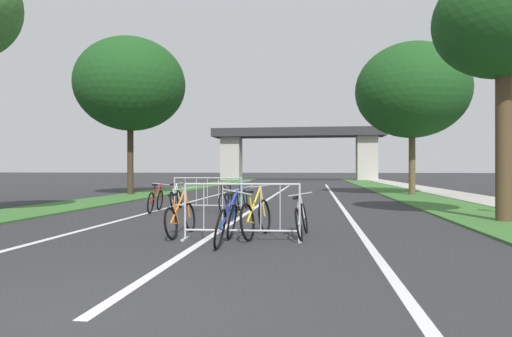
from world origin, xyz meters
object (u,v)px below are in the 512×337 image
tree_right_oak_mid (412,91)px  bicycle_white_2 (176,199)px  tree_right_oak_near (503,22)px  bicycle_yellow_4 (256,217)px  bicycle_black_5 (229,201)px  bicycle_blue_0 (227,223)px  bicycle_teal_6 (242,199)px  tree_left_maple_mid (130,85)px  bicycle_orange_3 (181,218)px  bicycle_red_1 (156,200)px  crowd_barrier_nearest (242,212)px  bicycle_silver_7 (301,219)px  crowd_barrier_second (207,195)px

tree_right_oak_mid → bicycle_white_2: size_ratio=4.69×
tree_right_oak_near → bicycle_yellow_4: size_ratio=3.68×
bicycle_white_2 → bicycle_black_5: 2.12m
bicycle_blue_0 → bicycle_black_5: 5.50m
bicycle_white_2 → bicycle_teal_6: bearing=-5.3°
tree_right_oak_mid → tree_left_maple_mid: bearing=-173.3°
bicycle_orange_3 → bicycle_yellow_4: 1.50m
bicycle_blue_0 → bicycle_black_5: (-1.03, 5.40, -0.02)m
tree_left_maple_mid → bicycle_blue_0: bearing=-60.3°
bicycle_orange_3 → bicycle_black_5: bearing=91.5°
tree_left_maple_mid → bicycle_black_5: (6.63, -8.05, -5.20)m
tree_right_oak_mid → bicycle_teal_6: tree_right_oak_mid is taller
bicycle_red_1 → bicycle_orange_3: bicycle_orange_3 is taller
tree_right_oak_near → crowd_barrier_nearest: size_ratio=2.90×
crowd_barrier_nearest → bicycle_yellow_4: bearing=63.0°
tree_right_oak_mid → bicycle_blue_0: size_ratio=4.49×
bicycle_blue_0 → tree_right_oak_mid: bearing=67.5°
bicycle_blue_0 → bicycle_silver_7: (1.25, 1.00, -0.03)m
tree_left_maple_mid → bicycle_black_5: tree_left_maple_mid is taller
tree_right_oak_mid → bicycle_black_5: bearing=-127.1°
bicycle_orange_3 → bicycle_silver_7: bicycle_orange_3 is taller
bicycle_orange_3 → bicycle_yellow_4: bearing=3.0°
crowd_barrier_second → bicycle_red_1: bearing=-164.7°
crowd_barrier_second → bicycle_white_2: 1.28m
bicycle_silver_7 → bicycle_orange_3: bearing=-173.1°
bicycle_yellow_4 → bicycle_teal_6: bicycle_yellow_4 is taller
tree_right_oak_mid → bicycle_black_5: (-7.33, -9.69, -4.85)m
crowd_barrier_nearest → bicycle_red_1: (-3.48, 4.89, -0.16)m
bicycle_orange_3 → crowd_barrier_nearest: bearing=-15.1°
bicycle_red_1 → crowd_barrier_nearest: bearing=-60.3°
bicycle_black_5 → bicycle_silver_7: bearing=126.5°
bicycle_teal_6 → bicycle_black_5: bearing=-106.1°
crowd_barrier_nearest → bicycle_white_2: (-3.14, 5.80, -0.17)m
bicycle_red_1 → bicycle_orange_3: size_ratio=1.02×
tree_right_oak_near → bicycle_white_2: (-9.03, 2.35, -4.55)m
tree_right_oak_near → bicycle_teal_6: 8.54m
tree_left_maple_mid → bicycle_orange_3: 15.10m
tree_right_oak_near → bicycle_orange_3: (-7.18, -3.05, -4.54)m
bicycle_red_1 → tree_right_oak_near: bearing=-14.5°
bicycle_white_2 → bicycle_orange_3: (1.85, -5.40, 0.01)m
bicycle_orange_3 → bicycle_teal_6: bearing=88.9°
bicycle_blue_0 → bicycle_teal_6: 6.35m
tree_right_oak_near → tree_right_oak_mid: 11.17m
crowd_barrier_nearest → bicycle_yellow_4: size_ratio=1.27×
tree_right_oak_near → bicycle_yellow_4: 7.86m
crowd_barrier_nearest → bicycle_black_5: size_ratio=1.33×
bicycle_black_5 → bicycle_orange_3: bearing=98.1°
crowd_barrier_nearest → bicycle_teal_6: crowd_barrier_nearest is taller
crowd_barrier_second → bicycle_orange_3: (0.68, -4.90, -0.17)m
bicycle_blue_0 → bicycle_yellow_4: size_ratio=0.98×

